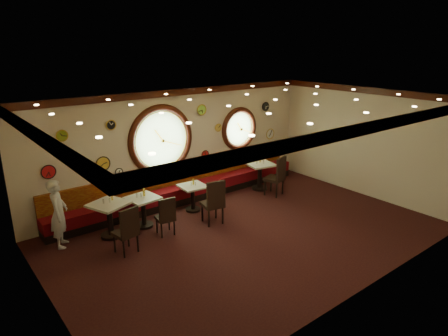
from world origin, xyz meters
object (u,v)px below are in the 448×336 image
(condiment_a_pepper, at_px, (110,200))
(condiment_c_pepper, at_px, (195,184))
(condiment_c_salt, at_px, (191,184))
(condiment_a_salt, at_px, (103,201))
(condiment_b_salt, at_px, (137,196))
(table_a, at_px, (110,216))
(chair_d, at_px, (278,174))
(table_b, at_px, (143,208))
(condiment_b_pepper, at_px, (141,196))
(condiment_c_bottle, at_px, (193,182))
(condiment_b_bottle, at_px, (144,192))
(chair_c, at_px, (214,199))
(waiter, at_px, (59,214))
(condiment_d_salt, at_px, (257,162))
(condiment_d_bottle, at_px, (260,160))
(table_c, at_px, (193,195))
(table_d, at_px, (260,173))
(chair_b, at_px, (166,214))
(condiment_d_pepper, at_px, (264,162))
(chair_a, at_px, (127,228))
(condiment_a_bottle, at_px, (112,197))

(condiment_a_pepper, relative_size, condiment_c_pepper, 1.15)
(condiment_c_salt, relative_size, condiment_c_pepper, 1.09)
(condiment_a_salt, relative_size, condiment_b_salt, 0.91)
(table_a, height_order, chair_d, chair_d)
(table_b, relative_size, condiment_b_pepper, 8.91)
(condiment_b_pepper, relative_size, condiment_c_bottle, 0.54)
(condiment_b_pepper, height_order, condiment_b_bottle, condiment_b_bottle)
(condiment_a_salt, distance_m, condiment_c_pepper, 2.55)
(chair_c, height_order, waiter, waiter)
(waiter, bearing_deg, condiment_c_salt, -66.96)
(condiment_d_salt, distance_m, waiter, 5.91)
(table_b, bearing_deg, condiment_b_salt, 153.21)
(condiment_d_salt, height_order, condiment_d_bottle, condiment_d_bottle)
(table_c, height_order, chair_d, chair_d)
(table_d, bearing_deg, condiment_b_pepper, -178.02)
(condiment_b_salt, bearing_deg, chair_b, -68.86)
(condiment_a_salt, height_order, waiter, waiter)
(condiment_c_pepper, xyz_separation_m, condiment_d_pepper, (2.58, 0.07, 0.12))
(chair_a, distance_m, chair_b, 1.12)
(condiment_c_salt, bearing_deg, chair_a, -155.50)
(condiment_a_pepper, distance_m, condiment_c_bottle, 2.41)
(chair_c, relative_size, condiment_c_bottle, 4.44)
(chair_a, distance_m, condiment_c_pepper, 2.67)
(chair_b, height_order, condiment_b_salt, chair_b)
(condiment_c_pepper, relative_size, condiment_b_bottle, 0.50)
(condiment_b_bottle, height_order, condiment_d_bottle, condiment_d_bottle)
(table_b, relative_size, chair_d, 1.06)
(table_c, bearing_deg, chair_b, -147.38)
(condiment_b_bottle, height_order, waiter, waiter)
(condiment_a_salt, bearing_deg, condiment_d_bottle, 2.45)
(condiment_d_pepper, bearing_deg, condiment_d_salt, 147.82)
(condiment_b_salt, distance_m, condiment_a_pepper, 0.72)
(condiment_c_pepper, bearing_deg, chair_a, -157.43)
(condiment_a_salt, bearing_deg, condiment_a_pepper, -14.61)
(chair_c, xyz_separation_m, condiment_b_bottle, (-1.38, 1.05, 0.20))
(chair_a, bearing_deg, condiment_b_bottle, 39.10)
(table_b, bearing_deg, chair_a, -131.31)
(chair_a, bearing_deg, condiment_d_salt, 4.86)
(condiment_b_bottle, bearing_deg, condiment_b_salt, -178.78)
(condiment_b_salt, bearing_deg, table_d, 1.40)
(table_d, xyz_separation_m, condiment_b_bottle, (-4.01, -0.10, 0.34))
(waiter, bearing_deg, condiment_c_pepper, -67.74)
(table_b, height_order, condiment_a_salt, condiment_a_salt)
(condiment_b_pepper, distance_m, condiment_d_pepper, 4.18)
(condiment_a_salt, distance_m, condiment_d_bottle, 5.15)
(condiment_b_pepper, xyz_separation_m, waiter, (-1.90, 0.23, -0.04))
(table_b, bearing_deg, condiment_c_pepper, 0.36)
(condiment_b_salt, bearing_deg, chair_c, -33.47)
(table_d, relative_size, condiment_a_bottle, 6.32)
(condiment_b_salt, bearing_deg, waiter, 174.06)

